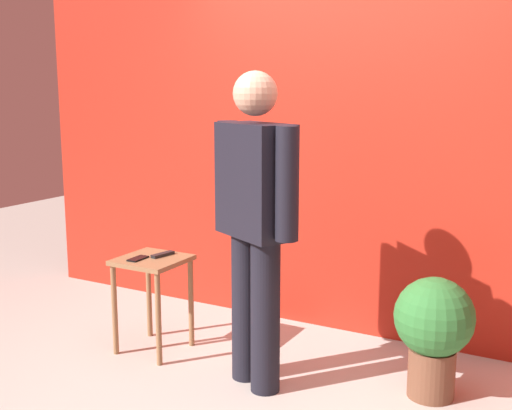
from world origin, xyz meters
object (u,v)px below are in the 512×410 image
Objects in this scene: side_table at (153,278)px; potted_plant at (434,327)px; cell_phone at (138,259)px; standing_person at (255,215)px; tv_remote at (163,254)px.

side_table is 0.91× the size of potted_plant.
side_table is at bearing 51.51° from cell_phone.
standing_person is 0.98m from side_table.
standing_person is 2.61× the size of potted_plant.
potted_plant is (0.94, 0.34, -0.60)m from standing_person.
side_table is 0.17m from cell_phone.
tv_remote is at bearing -174.69° from potted_plant.
cell_phone is (-0.06, -0.07, 0.14)m from side_table.
standing_person reaches higher than tv_remote.
standing_person reaches higher than cell_phone.
cell_phone is (-0.88, 0.03, -0.38)m from standing_person.
cell_phone is 0.21× the size of potted_plant.
potted_plant is at bearing 19.84° from standing_person.
tv_remote is (-0.79, 0.18, -0.37)m from standing_person.
cell_phone is at bearing -127.73° from side_table.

